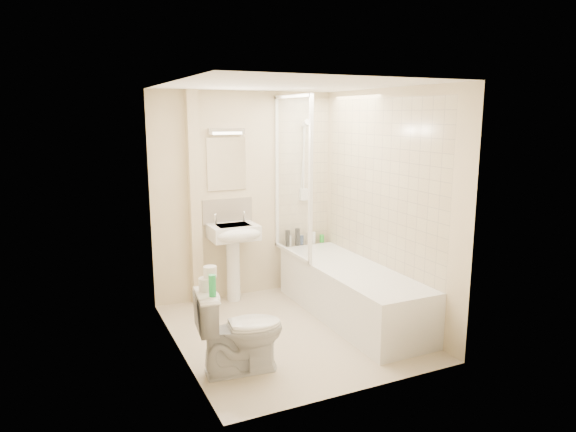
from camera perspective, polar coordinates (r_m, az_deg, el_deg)
name	(u,v)px	position (r m, az deg, el deg)	size (l,w,h in m)	color
floor	(290,331)	(5.27, 0.24, -12.67)	(2.50, 2.50, 0.00)	beige
wall_back	(245,196)	(6.05, -4.79, 2.28)	(2.20, 0.02, 2.40)	beige
wall_left	(176,224)	(4.56, -12.36, -0.88)	(0.02, 2.50, 2.40)	beige
wall_right	(385,205)	(5.46, 10.75, 1.16)	(0.02, 2.50, 2.40)	beige
ceiling	(290,85)	(4.83, 0.26, 14.36)	(2.20, 2.50, 0.02)	white
tile_back	(303,174)	(6.30, 1.64, 4.74)	(0.70, 0.01, 1.75)	beige
tile_right	(381,183)	(5.48, 10.30, 3.59)	(0.01, 2.10, 1.75)	beige
pipe_boxing	(195,200)	(5.81, -10.34, 1.77)	(0.12, 0.12, 2.40)	beige
splashback	(228,211)	(6.00, -6.73, 0.52)	(0.60, 0.01, 0.30)	beige
mirror	(227,164)	(5.92, -6.85, 5.75)	(0.46, 0.01, 0.60)	white
strip_light	(226,131)	(5.87, -6.86, 9.33)	(0.42, 0.07, 0.07)	silver
bathtub	(351,291)	(5.56, 7.01, -8.26)	(0.70, 2.10, 0.55)	white
shower_screen	(292,177)	(5.75, 0.48, 4.38)	(0.04, 0.92, 1.80)	white
shower_fixture	(304,164)	(6.25, 1.82, 5.80)	(0.10, 0.16, 0.99)	white
pedestal_sink	(235,241)	(5.85, -5.96, -2.78)	(0.54, 0.49, 1.03)	white
bottle_black_a	(288,238)	(6.27, -0.03, -2.49)	(0.06, 0.06, 0.20)	black
bottle_white_a	(289,241)	(6.28, 0.17, -2.78)	(0.05, 0.05, 0.13)	silver
bottle_black_b	(297,237)	(6.32, 1.06, -2.33)	(0.06, 0.06, 0.21)	black
bottle_blue	(301,240)	(6.36, 1.50, -2.69)	(0.06, 0.06, 0.12)	#12254F
bottle_cream	(308,238)	(6.39, 2.29, -2.46)	(0.06, 0.06, 0.15)	#C6B399
bottle_white_b	(313,238)	(6.43, 2.85, -2.42)	(0.05, 0.05, 0.14)	white
bottle_green	(322,239)	(6.49, 3.78, -2.51)	(0.06, 0.06, 0.10)	green
toilet	(240,330)	(4.41, -5.32, -12.50)	(0.76, 0.49, 0.73)	white
toilet_roll_lower	(206,284)	(4.24, -9.09, -7.50)	(0.12, 0.12, 0.11)	white
toilet_roll_upper	(210,272)	(4.23, -8.65, -6.15)	(0.11, 0.11, 0.09)	white
green_bottle	(212,286)	(4.09, -8.40, -7.66)	(0.06, 0.06, 0.18)	green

